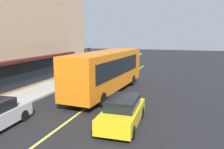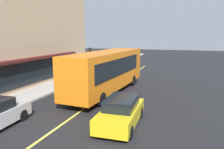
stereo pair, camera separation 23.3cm
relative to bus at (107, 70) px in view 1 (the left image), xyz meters
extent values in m
plane|color=black|center=(-0.34, 0.04, -1.99)|extent=(120.00, 120.00, 0.00)
cube|color=#B2ADA3|center=(-0.34, 5.62, -1.91)|extent=(80.00, 2.69, 0.15)
cube|color=#D8D14C|center=(-0.34, 0.04, -1.98)|extent=(36.00, 0.16, 0.01)
cube|color=#4C1919|center=(-2.66, 6.72, 0.81)|extent=(18.17, 0.70, 0.20)
cube|color=black|center=(-2.66, 6.94, -0.49)|extent=(15.57, 0.08, 2.00)
cube|color=orange|center=(-0.04, 0.00, 0.01)|extent=(11.16, 3.33, 3.00)
cube|color=black|center=(5.40, -0.41, 0.37)|extent=(0.28, 2.10, 1.80)
cube|color=black|center=(-0.24, 1.29, 0.37)|extent=(8.78, 0.73, 1.32)
cube|color=black|center=(-0.43, -1.24, 0.37)|extent=(8.78, 0.73, 1.32)
cube|color=#0CF259|center=(5.47, -0.42, 1.26)|extent=(0.22, 1.90, 0.36)
cube|color=#2D2D33|center=(5.50, -0.42, -1.24)|extent=(0.34, 2.41, 0.40)
cylinder|color=black|center=(3.56, 0.86, -1.49)|extent=(1.02, 0.38, 1.00)
cylinder|color=black|center=(3.39, -1.39, -1.49)|extent=(1.02, 0.38, 1.00)
cylinder|color=black|center=(-3.46, 1.40, -1.49)|extent=(1.02, 0.38, 1.00)
cylinder|color=black|center=(-3.63, -0.86, -1.49)|extent=(1.02, 0.38, 1.00)
cylinder|color=#2D2D33|center=(7.05, 4.60, -0.24)|extent=(0.12, 0.12, 3.20)
cube|color=black|center=(7.05, 4.80, 0.91)|extent=(0.30, 0.30, 0.90)
sphere|color=red|center=(7.05, 4.97, 1.18)|extent=(0.18, 0.18, 0.18)
sphere|color=orange|center=(7.05, 4.97, 0.91)|extent=(0.18, 0.18, 0.18)
sphere|color=green|center=(7.05, 4.97, 0.64)|extent=(0.18, 0.18, 0.18)
cube|color=yellow|center=(-6.30, -3.04, -1.39)|extent=(4.35, 1.92, 0.75)
cube|color=black|center=(-6.15, -3.04, -0.74)|extent=(2.45, 1.58, 0.55)
cylinder|color=black|center=(-7.70, -3.90, -1.67)|extent=(0.65, 0.24, 0.64)
cylinder|color=black|center=(-7.74, -2.26, -1.67)|extent=(0.65, 0.24, 0.64)
cylinder|color=black|center=(-4.86, -3.82, -1.67)|extent=(0.65, 0.24, 0.64)
cylinder|color=black|center=(-4.91, -2.18, -1.67)|extent=(0.65, 0.24, 0.64)
cylinder|color=black|center=(-7.47, 2.45, -1.67)|extent=(0.65, 0.26, 0.64)
cylinder|color=black|center=(3.15, 5.66, -1.43)|extent=(0.18, 0.18, 0.81)
cylinder|color=#594C47|center=(3.15, 5.66, -0.70)|extent=(0.34, 0.34, 0.64)
sphere|color=tan|center=(3.15, 5.66, -0.27)|extent=(0.23, 0.23, 0.23)
camera|label=1|loc=(-17.27, -6.03, 2.83)|focal=35.42mm
camera|label=2|loc=(-17.20, -6.25, 2.83)|focal=35.42mm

